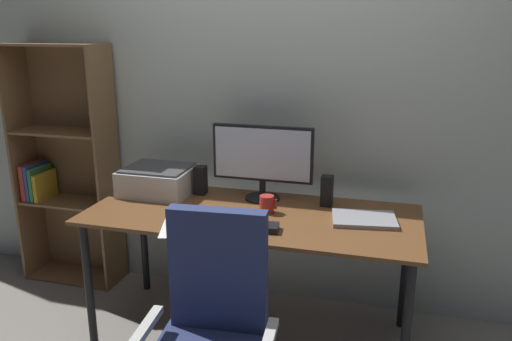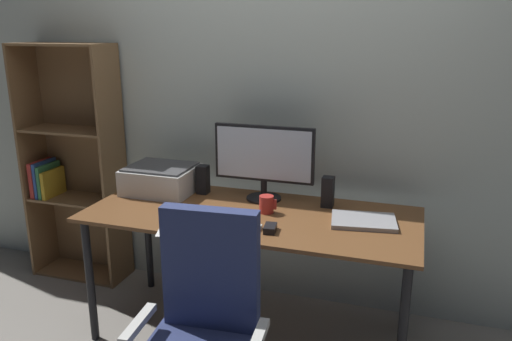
{
  "view_description": "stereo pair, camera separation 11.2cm",
  "coord_description": "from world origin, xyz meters",
  "px_view_note": "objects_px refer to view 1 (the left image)",
  "views": [
    {
      "loc": [
        0.7,
        -2.42,
        1.7
      ],
      "look_at": [
        0.01,
        0.05,
        0.96
      ],
      "focal_mm": 35.41,
      "sensor_mm": 36.0,
      "label": 1
    },
    {
      "loc": [
        0.8,
        -2.39,
        1.7
      ],
      "look_at": [
        0.01,
        0.05,
        0.96
      ],
      "focal_mm": 35.41,
      "sensor_mm": 36.0,
      "label": 2
    }
  ],
  "objects_px": {
    "desk": "(251,226)",
    "monitor": "(262,157)",
    "coffee_mug": "(267,204)",
    "speaker_left": "(201,180)",
    "keyboard": "(233,227)",
    "printer": "(158,180)",
    "bookshelf": "(66,168)",
    "mouse": "(273,228)",
    "speaker_right": "(327,191)",
    "laptop": "(364,219)"
  },
  "relations": [
    {
      "from": "desk",
      "to": "monitor",
      "type": "xyz_separation_m",
      "value": [
        -0.0,
        0.23,
        0.32
      ]
    },
    {
      "from": "monitor",
      "to": "coffee_mug",
      "type": "relative_size",
      "value": 6.16
    },
    {
      "from": "monitor",
      "to": "speaker_left",
      "type": "distance_m",
      "value": 0.41
    },
    {
      "from": "keyboard",
      "to": "printer",
      "type": "relative_size",
      "value": 0.72
    },
    {
      "from": "bookshelf",
      "to": "mouse",
      "type": "bearing_deg",
      "value": -20.33
    },
    {
      "from": "monitor",
      "to": "mouse",
      "type": "bearing_deg",
      "value": -68.81
    },
    {
      "from": "speaker_left",
      "to": "desk",
      "type": "bearing_deg",
      "value": -30.97
    },
    {
      "from": "speaker_right",
      "to": "printer",
      "type": "distance_m",
      "value": 1.0
    },
    {
      "from": "laptop",
      "to": "speaker_right",
      "type": "height_order",
      "value": "speaker_right"
    },
    {
      "from": "keyboard",
      "to": "speaker_left",
      "type": "bearing_deg",
      "value": 127.53
    },
    {
      "from": "desk",
      "to": "laptop",
      "type": "relative_size",
      "value": 5.51
    },
    {
      "from": "speaker_left",
      "to": "printer",
      "type": "relative_size",
      "value": 0.42
    },
    {
      "from": "laptop",
      "to": "printer",
      "type": "distance_m",
      "value": 1.22
    },
    {
      "from": "monitor",
      "to": "desk",
      "type": "bearing_deg",
      "value": -89.45
    },
    {
      "from": "desk",
      "to": "bookshelf",
      "type": "height_order",
      "value": "bookshelf"
    },
    {
      "from": "desk",
      "to": "keyboard",
      "type": "bearing_deg",
      "value": -96.22
    },
    {
      "from": "coffee_mug",
      "to": "mouse",
      "type": "bearing_deg",
      "value": -69.32
    },
    {
      "from": "monitor",
      "to": "keyboard",
      "type": "xyz_separation_m",
      "value": [
        -0.02,
        -0.46,
        -0.24
      ]
    },
    {
      "from": "desk",
      "to": "mouse",
      "type": "distance_m",
      "value": 0.28
    },
    {
      "from": "desk",
      "to": "laptop",
      "type": "distance_m",
      "value": 0.6
    },
    {
      "from": "mouse",
      "to": "laptop",
      "type": "bearing_deg",
      "value": 23.34
    },
    {
      "from": "speaker_left",
      "to": "keyboard",
      "type": "bearing_deg",
      "value": -52.55
    },
    {
      "from": "speaker_left",
      "to": "printer",
      "type": "height_order",
      "value": "speaker_left"
    },
    {
      "from": "speaker_right",
      "to": "bookshelf",
      "type": "height_order",
      "value": "bookshelf"
    },
    {
      "from": "laptop",
      "to": "speaker_left",
      "type": "bearing_deg",
      "value": 160.63
    },
    {
      "from": "mouse",
      "to": "bookshelf",
      "type": "relative_size",
      "value": 0.06
    },
    {
      "from": "keyboard",
      "to": "laptop",
      "type": "bearing_deg",
      "value": 23.94
    },
    {
      "from": "monitor",
      "to": "mouse",
      "type": "height_order",
      "value": "monitor"
    },
    {
      "from": "printer",
      "to": "bookshelf",
      "type": "bearing_deg",
      "value": 165.76
    },
    {
      "from": "keyboard",
      "to": "bookshelf",
      "type": "height_order",
      "value": "bookshelf"
    },
    {
      "from": "monitor",
      "to": "bookshelf",
      "type": "bearing_deg",
      "value": 174.32
    },
    {
      "from": "mouse",
      "to": "coffee_mug",
      "type": "bearing_deg",
      "value": 103.25
    },
    {
      "from": "mouse",
      "to": "speaker_right",
      "type": "bearing_deg",
      "value": 57.74
    },
    {
      "from": "coffee_mug",
      "to": "speaker_right",
      "type": "distance_m",
      "value": 0.35
    },
    {
      "from": "monitor",
      "to": "printer",
      "type": "height_order",
      "value": "monitor"
    },
    {
      "from": "speaker_left",
      "to": "bookshelf",
      "type": "height_order",
      "value": "bookshelf"
    },
    {
      "from": "laptop",
      "to": "printer",
      "type": "height_order",
      "value": "printer"
    },
    {
      "from": "bookshelf",
      "to": "coffee_mug",
      "type": "bearing_deg",
      "value": -12.99
    },
    {
      "from": "mouse",
      "to": "speaker_right",
      "type": "height_order",
      "value": "speaker_right"
    },
    {
      "from": "speaker_right",
      "to": "bookshelf",
      "type": "relative_size",
      "value": 0.11
    },
    {
      "from": "monitor",
      "to": "bookshelf",
      "type": "height_order",
      "value": "bookshelf"
    },
    {
      "from": "monitor",
      "to": "speaker_right",
      "type": "xyz_separation_m",
      "value": [
        0.37,
        -0.01,
        -0.16
      ]
    },
    {
      "from": "mouse",
      "to": "printer",
      "type": "distance_m",
      "value": 0.88
    },
    {
      "from": "laptop",
      "to": "bookshelf",
      "type": "bearing_deg",
      "value": 162.02
    },
    {
      "from": "speaker_right",
      "to": "bookshelf",
      "type": "bearing_deg",
      "value": 175.26
    },
    {
      "from": "desk",
      "to": "laptop",
      "type": "height_order",
      "value": "laptop"
    },
    {
      "from": "bookshelf",
      "to": "speaker_left",
      "type": "bearing_deg",
      "value": -8.15
    },
    {
      "from": "speaker_left",
      "to": "bookshelf",
      "type": "relative_size",
      "value": 0.11
    },
    {
      "from": "desk",
      "to": "speaker_right",
      "type": "bearing_deg",
      "value": 31.27
    },
    {
      "from": "desk",
      "to": "bookshelf",
      "type": "xyz_separation_m",
      "value": [
        -1.4,
        0.37,
        0.12
      ]
    }
  ]
}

